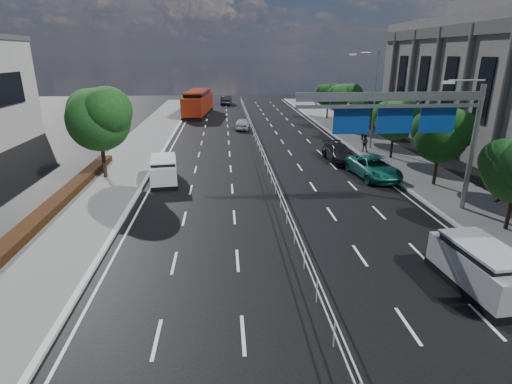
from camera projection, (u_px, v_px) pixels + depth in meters
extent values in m
plane|color=black|center=(327.00, 330.00, 13.32)|extent=(160.00, 160.00, 0.00)
cube|color=silver|center=(47.00, 343.00, 12.61)|extent=(0.25, 140.00, 0.15)
cube|color=silver|center=(263.00, 149.00, 34.17)|extent=(0.05, 85.00, 0.05)
cube|color=silver|center=(262.00, 154.00, 34.32)|extent=(0.05, 85.00, 0.05)
cylinder|color=gray|center=(472.00, 150.00, 22.35)|extent=(0.28, 0.28, 7.20)
cube|color=gray|center=(392.00, 96.00, 20.99)|extent=(10.20, 0.25, 0.45)
cube|color=gray|center=(391.00, 106.00, 21.15)|extent=(10.20, 0.18, 0.18)
cylinder|color=gray|center=(467.00, 80.00, 21.03)|extent=(2.00, 0.10, 0.10)
cube|color=silver|center=(448.00, 82.00, 20.98)|extent=(0.60, 0.25, 0.15)
cube|color=navy|center=(437.00, 120.00, 21.79)|extent=(2.00, 0.08, 1.40)
cube|color=white|center=(437.00, 120.00, 21.84)|extent=(1.80, 0.02, 1.20)
cube|color=navy|center=(395.00, 121.00, 21.61)|extent=(2.00, 0.08, 1.40)
cube|color=white|center=(394.00, 120.00, 21.66)|extent=(1.80, 0.02, 1.20)
cube|color=navy|center=(351.00, 121.00, 21.43)|extent=(2.00, 0.08, 1.40)
cube|color=white|center=(351.00, 121.00, 21.48)|extent=(1.80, 0.02, 1.20)
cylinder|color=gray|center=(374.00, 102.00, 37.13)|extent=(0.16, 0.16, 9.00)
cylinder|color=gray|center=(366.00, 53.00, 35.63)|extent=(0.10, 2.40, 0.10)
cube|color=silver|center=(353.00, 54.00, 35.59)|extent=(0.60, 0.25, 0.15)
cube|color=#4C4947|center=(474.00, 29.00, 31.82)|extent=(0.40, 36.00, 1.00)
cylinder|color=black|center=(103.00, 156.00, 28.78)|extent=(0.28, 0.28, 3.50)
sphere|color=#173D13|center=(99.00, 120.00, 27.93)|extent=(4.40, 4.40, 4.40)
sphere|color=#173D13|center=(108.00, 111.00, 27.14)|extent=(3.30, 3.30, 3.30)
sphere|color=#173D13|center=(89.00, 111.00, 28.30)|extent=(3.08, 3.08, 3.08)
cylinder|color=black|center=(510.00, 208.00, 20.33)|extent=(0.21, 0.21, 2.60)
sphere|color=#173D13|center=(503.00, 161.00, 19.97)|extent=(2.24, 2.24, 2.24)
cylinder|color=black|center=(436.00, 167.00, 27.36)|extent=(0.22, 0.22, 2.80)
sphere|color=black|center=(441.00, 137.00, 26.67)|extent=(3.50, 3.50, 3.50)
sphere|color=black|center=(456.00, 130.00, 26.05)|extent=(2.62, 2.62, 2.62)
sphere|color=black|center=(429.00, 129.00, 26.98)|extent=(2.45, 2.45, 2.45)
cylinder|color=black|center=(392.00, 144.00, 34.43)|extent=(0.22, 0.22, 2.70)
sphere|color=#173D13|center=(395.00, 121.00, 33.78)|extent=(3.30, 3.30, 3.30)
sphere|color=#173D13|center=(406.00, 115.00, 33.18)|extent=(2.48, 2.48, 2.47)
sphere|color=#173D13|center=(386.00, 115.00, 34.06)|extent=(2.31, 2.31, 2.31)
cylinder|color=black|center=(363.00, 129.00, 41.50)|extent=(0.21, 0.21, 2.65)
sphere|color=black|center=(365.00, 110.00, 40.86)|extent=(3.20, 3.20, 3.20)
sphere|color=black|center=(373.00, 105.00, 40.28)|extent=(2.40, 2.40, 2.40)
sphere|color=black|center=(358.00, 105.00, 41.13)|extent=(2.24, 2.24, 2.24)
cylinder|color=black|center=(343.00, 117.00, 48.53)|extent=(0.23, 0.23, 2.85)
sphere|color=#173D13|center=(344.00, 99.00, 47.83)|extent=(3.60, 3.60, 3.60)
sphere|color=#173D13|center=(352.00, 95.00, 47.19)|extent=(2.70, 2.70, 2.70)
sphere|color=#173D13|center=(338.00, 95.00, 48.15)|extent=(2.52, 2.52, 2.52)
cylinder|color=black|center=(327.00, 110.00, 55.63)|extent=(0.21, 0.21, 2.60)
sphere|color=black|center=(328.00, 96.00, 55.00)|extent=(3.10, 3.10, 3.10)
sphere|color=black|center=(334.00, 92.00, 54.43)|extent=(2.32, 2.33, 2.32)
sphere|color=black|center=(324.00, 92.00, 55.26)|extent=(2.17, 2.17, 2.17)
cube|color=black|center=(165.00, 180.00, 28.58)|extent=(2.32, 4.38, 0.30)
cube|color=silver|center=(164.00, 170.00, 28.35)|extent=(2.27, 4.29, 1.24)
cube|color=black|center=(163.00, 162.00, 28.14)|extent=(1.99, 3.13, 0.55)
cube|color=silver|center=(163.00, 158.00, 28.05)|extent=(2.09, 3.39, 0.11)
cylinder|color=black|center=(153.00, 184.00, 27.14)|extent=(0.34, 0.64, 0.62)
cylinder|color=black|center=(175.00, 183.00, 27.42)|extent=(0.34, 0.64, 0.62)
cylinder|color=black|center=(154.00, 173.00, 29.64)|extent=(0.34, 0.64, 0.62)
cylinder|color=black|center=(175.00, 172.00, 29.93)|extent=(0.34, 0.64, 0.62)
cube|color=black|center=(198.00, 114.00, 59.53)|extent=(4.11, 12.31, 0.36)
cube|color=maroon|center=(198.00, 103.00, 59.02)|extent=(4.03, 12.07, 2.45)
cube|color=black|center=(198.00, 95.00, 58.61)|extent=(3.46, 8.75, 1.08)
cube|color=maroon|center=(197.00, 91.00, 58.43)|extent=(3.65, 9.47, 0.22)
cylinder|color=black|center=(185.00, 117.00, 55.80)|extent=(0.39, 0.77, 0.74)
cylinder|color=black|center=(202.00, 117.00, 55.75)|extent=(0.39, 0.77, 0.74)
cylinder|color=black|center=(195.00, 109.00, 63.18)|extent=(0.39, 0.77, 0.74)
cylinder|color=black|center=(210.00, 109.00, 63.13)|extent=(0.39, 0.77, 0.74)
imported|color=#B4B7BC|center=(242.00, 124.00, 48.37)|extent=(2.07, 4.13, 1.35)
imported|color=black|center=(226.00, 100.00, 71.75)|extent=(2.11, 4.90, 1.57)
cube|color=black|center=(477.00, 285.00, 15.64)|extent=(2.18, 4.55, 0.30)
cube|color=#A0A3A7|center=(481.00, 268.00, 15.40)|extent=(2.13, 4.46, 1.25)
cube|color=black|center=(484.00, 254.00, 15.20)|extent=(1.90, 3.24, 0.55)
cube|color=#A0A3A7|center=(485.00, 248.00, 15.11)|extent=(2.00, 3.50, 0.11)
cylinder|color=black|center=(485.00, 305.00, 14.14)|extent=(0.31, 0.64, 0.62)
cylinder|color=black|center=(438.00, 265.00, 16.82)|extent=(0.31, 0.64, 0.62)
cylinder|color=black|center=(472.00, 262.00, 17.04)|extent=(0.31, 0.64, 0.62)
imported|color=#16665B|center=(373.00, 167.00, 29.51)|extent=(3.07, 5.68, 1.52)
imported|color=black|center=(339.00, 153.00, 34.05)|extent=(2.21, 4.91, 1.40)
imported|color=gray|center=(500.00, 188.00, 24.21)|extent=(0.76, 0.70, 1.74)
imported|color=gray|center=(364.00, 143.00, 36.77)|extent=(0.93, 0.85, 1.55)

